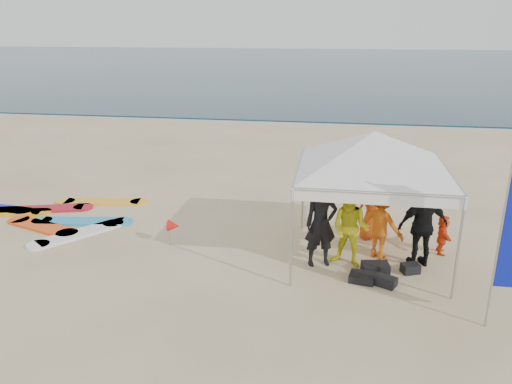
{
  "coord_description": "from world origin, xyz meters",
  "views": [
    {
      "loc": [
        2.48,
        -8.56,
        5.01
      ],
      "look_at": [
        0.65,
        2.6,
        1.2
      ],
      "focal_mm": 35.0,
      "sensor_mm": 36.0,
      "label": 1
    }
  ],
  "objects_px": {
    "marker_pennant": "(174,226)",
    "surfboard_spread": "(41,215)",
    "person_orange_a": "(381,224)",
    "person_black_b": "(423,226)",
    "person_seated": "(443,234)",
    "person_black_a": "(321,223)",
    "person_orange_b": "(373,205)",
    "canopy_tent": "(375,132)",
    "person_yellow": "(350,228)"
  },
  "relations": [
    {
      "from": "person_yellow",
      "to": "person_orange_b",
      "type": "distance_m",
      "value": 1.67
    },
    {
      "from": "person_yellow",
      "to": "surfboard_spread",
      "type": "distance_m",
      "value": 8.48
    },
    {
      "from": "person_black_b",
      "to": "person_yellow",
      "type": "bearing_deg",
      "value": -7.14
    },
    {
      "from": "person_yellow",
      "to": "person_seated",
      "type": "height_order",
      "value": "person_yellow"
    },
    {
      "from": "canopy_tent",
      "to": "surfboard_spread",
      "type": "distance_m",
      "value": 9.21
    },
    {
      "from": "person_black_b",
      "to": "person_seated",
      "type": "height_order",
      "value": "person_black_b"
    },
    {
      "from": "marker_pennant",
      "to": "surfboard_spread",
      "type": "bearing_deg",
      "value": 164.17
    },
    {
      "from": "marker_pennant",
      "to": "canopy_tent",
      "type": "bearing_deg",
      "value": 0.59
    },
    {
      "from": "person_black_a",
      "to": "surfboard_spread",
      "type": "distance_m",
      "value": 7.89
    },
    {
      "from": "person_black_a",
      "to": "canopy_tent",
      "type": "distance_m",
      "value": 2.23
    },
    {
      "from": "person_black_a",
      "to": "marker_pennant",
      "type": "relative_size",
      "value": 3.02
    },
    {
      "from": "person_orange_b",
      "to": "surfboard_spread",
      "type": "distance_m",
      "value": 8.89
    },
    {
      "from": "person_orange_b",
      "to": "person_black_b",
      "type": "bearing_deg",
      "value": 91.52
    },
    {
      "from": "person_orange_b",
      "to": "canopy_tent",
      "type": "relative_size",
      "value": 0.39
    },
    {
      "from": "person_seated",
      "to": "surfboard_spread",
      "type": "bearing_deg",
      "value": 90.0
    },
    {
      "from": "person_black_a",
      "to": "person_black_b",
      "type": "bearing_deg",
      "value": -10.99
    },
    {
      "from": "person_black_b",
      "to": "marker_pennant",
      "type": "distance_m",
      "value": 5.63
    },
    {
      "from": "canopy_tent",
      "to": "person_seated",
      "type": "bearing_deg",
      "value": 16.99
    },
    {
      "from": "person_orange_a",
      "to": "person_orange_b",
      "type": "relative_size",
      "value": 0.93
    },
    {
      "from": "person_black_b",
      "to": "canopy_tent",
      "type": "height_order",
      "value": "canopy_tent"
    },
    {
      "from": "person_yellow",
      "to": "person_orange_a",
      "type": "xyz_separation_m",
      "value": [
        0.69,
        0.53,
        -0.06
      ]
    },
    {
      "from": "marker_pennant",
      "to": "surfboard_spread",
      "type": "height_order",
      "value": "marker_pennant"
    },
    {
      "from": "marker_pennant",
      "to": "surfboard_spread",
      "type": "distance_m",
      "value": 4.4
    },
    {
      "from": "person_black_a",
      "to": "person_orange_b",
      "type": "xyz_separation_m",
      "value": [
        1.19,
        1.63,
        -0.1
      ]
    },
    {
      "from": "marker_pennant",
      "to": "person_black_b",
      "type": "bearing_deg",
      "value": -1.3
    },
    {
      "from": "person_black_a",
      "to": "person_seated",
      "type": "bearing_deg",
      "value": 1.04
    },
    {
      "from": "person_orange_a",
      "to": "person_black_b",
      "type": "distance_m",
      "value": 0.89
    },
    {
      "from": "person_yellow",
      "to": "marker_pennant",
      "type": "relative_size",
      "value": 2.72
    },
    {
      "from": "person_black_a",
      "to": "surfboard_spread",
      "type": "height_order",
      "value": "person_black_a"
    },
    {
      "from": "person_black_b",
      "to": "surfboard_spread",
      "type": "bearing_deg",
      "value": -24.33
    },
    {
      "from": "surfboard_spread",
      "to": "person_orange_b",
      "type": "bearing_deg",
      "value": -0.03
    },
    {
      "from": "person_yellow",
      "to": "person_orange_a",
      "type": "height_order",
      "value": "person_yellow"
    },
    {
      "from": "marker_pennant",
      "to": "person_seated",
      "type": "bearing_deg",
      "value": 5.27
    },
    {
      "from": "person_black_a",
      "to": "person_black_b",
      "type": "distance_m",
      "value": 2.18
    },
    {
      "from": "person_black_a",
      "to": "marker_pennant",
      "type": "distance_m",
      "value": 3.51
    },
    {
      "from": "person_orange_a",
      "to": "person_seated",
      "type": "height_order",
      "value": "person_orange_a"
    },
    {
      "from": "person_yellow",
      "to": "marker_pennant",
      "type": "height_order",
      "value": "person_yellow"
    },
    {
      "from": "person_seated",
      "to": "surfboard_spread",
      "type": "height_order",
      "value": "person_seated"
    },
    {
      "from": "person_black_a",
      "to": "person_orange_a",
      "type": "bearing_deg",
      "value": 4.74
    },
    {
      "from": "person_yellow",
      "to": "person_seated",
      "type": "distance_m",
      "value": 2.35
    },
    {
      "from": "person_seated",
      "to": "surfboard_spread",
      "type": "relative_size",
      "value": 0.18
    },
    {
      "from": "surfboard_spread",
      "to": "person_black_b",
      "type": "bearing_deg",
      "value": -7.66
    },
    {
      "from": "surfboard_spread",
      "to": "person_seated",
      "type": "bearing_deg",
      "value": -3.43
    },
    {
      "from": "canopy_tent",
      "to": "person_orange_a",
      "type": "bearing_deg",
      "value": 18.64
    },
    {
      "from": "person_black_a",
      "to": "marker_pennant",
      "type": "xyz_separation_m",
      "value": [
        -3.45,
        0.44,
        -0.47
      ]
    },
    {
      "from": "person_yellow",
      "to": "surfboard_spread",
      "type": "relative_size",
      "value": 0.33
    },
    {
      "from": "person_black_a",
      "to": "marker_pennant",
      "type": "bearing_deg",
      "value": 153.6
    },
    {
      "from": "marker_pennant",
      "to": "surfboard_spread",
      "type": "xyz_separation_m",
      "value": [
        -4.21,
        1.19,
        -0.46
      ]
    },
    {
      "from": "person_yellow",
      "to": "person_black_b",
      "type": "bearing_deg",
      "value": 28.59
    },
    {
      "from": "person_yellow",
      "to": "person_orange_b",
      "type": "bearing_deg",
      "value": 89.44
    }
  ]
}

